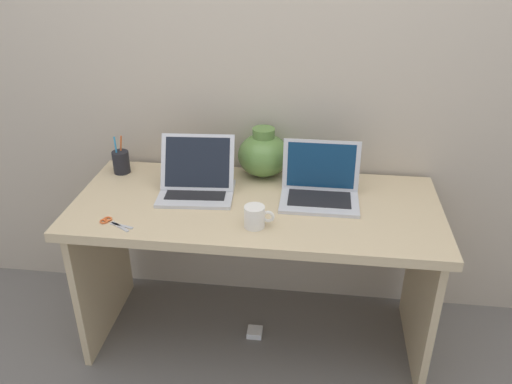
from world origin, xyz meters
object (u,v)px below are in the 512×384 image
at_px(laptop_left, 197,179).
at_px(power_brick, 255,333).
at_px(green_vase, 263,154).
at_px(scissors, 111,222).
at_px(coffee_mug, 255,217).
at_px(laptop_right, 320,184).
at_px(pen_cup, 121,162).

distance_m(laptop_left, power_brick, 0.81).
height_order(green_vase, scissors, green_vase).
bearing_deg(green_vase, coffee_mug, -87.52).
xyz_separation_m(laptop_left, coffee_mug, (0.28, -0.25, -0.02)).
xyz_separation_m(scissors, power_brick, (0.53, 0.23, -0.71)).
xyz_separation_m(laptop_left, laptop_right, (0.52, 0.01, -0.00)).
relative_size(laptop_right, coffee_mug, 2.77).
bearing_deg(coffee_mug, green_vase, 92.48).
bearing_deg(power_brick, laptop_right, 17.71).
height_order(laptop_left, coffee_mug, laptop_left).
distance_m(laptop_left, coffee_mug, 0.38).
height_order(coffee_mug, scissors, coffee_mug).
bearing_deg(scissors, coffee_mug, 4.57).
bearing_deg(coffee_mug, power_brick, 98.12).
height_order(coffee_mug, pen_cup, pen_cup).
distance_m(coffee_mug, scissors, 0.56).
bearing_deg(laptop_right, laptop_left, -178.43).
relative_size(coffee_mug, power_brick, 1.66).
distance_m(laptop_right, coffee_mug, 0.36).
distance_m(coffee_mug, power_brick, 0.77).
distance_m(pen_cup, scissors, 0.46).
relative_size(laptop_left, green_vase, 1.43).
relative_size(coffee_mug, pen_cup, 0.66).
xyz_separation_m(laptop_right, coffee_mug, (-0.24, -0.27, -0.02)).
distance_m(laptop_left, green_vase, 0.33).
xyz_separation_m(laptop_right, power_brick, (-0.26, -0.08, -0.77)).
bearing_deg(pen_cup, laptop_left, -20.57).
relative_size(laptop_left, scissors, 2.28).
height_order(pen_cup, power_brick, pen_cup).
bearing_deg(coffee_mug, laptop_left, 138.01).
xyz_separation_m(pen_cup, power_brick, (0.64, -0.22, -0.76)).
xyz_separation_m(laptop_left, power_brick, (0.26, -0.07, -0.77)).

